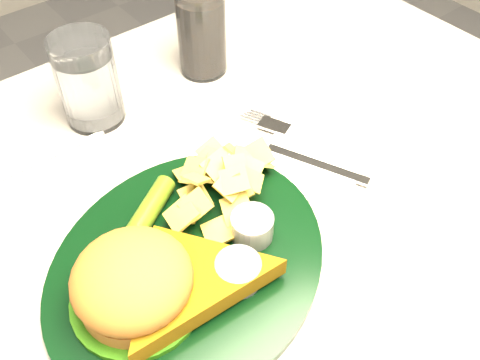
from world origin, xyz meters
The scene contains 8 objects.
table centered at (0.00, 0.00, 0.38)m, with size 1.20×0.80×0.75m, color #B0A89F, non-canonical shape.
dinner_plate centered at (-0.07, -0.07, 0.79)m, with size 0.35×0.29×0.08m, color black, non-canonical shape.
water_glass centered at (-0.02, 0.23, 0.82)m, with size 0.08×0.08×0.13m, color silver.
cola_glass centered at (0.17, 0.22, 0.82)m, with size 0.07×0.07×0.14m, color black.
fork_napkin centered at (0.16, -0.04, 0.76)m, with size 0.14×0.19×0.01m, color white, non-canonical shape.
spoon centered at (-0.13, -0.07, 0.75)m, with size 0.04×0.14×0.01m, color silver, non-canonical shape.
ramekin centered at (-0.22, 0.07, 0.77)m, with size 0.05×0.05×0.03m, color white.
wrapped_straw centered at (-0.12, 0.19, 0.75)m, with size 0.19×0.06×0.01m, color white, non-canonical shape.
Camera 1 is at (-0.24, -0.38, 1.27)m, focal length 40.00 mm.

